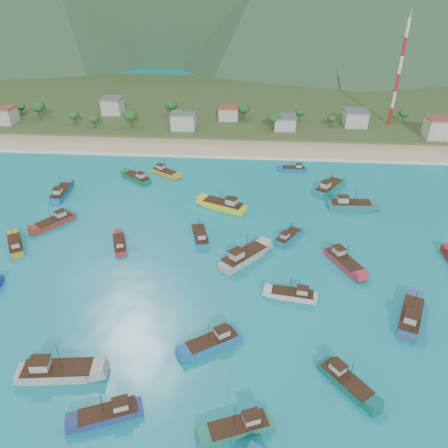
# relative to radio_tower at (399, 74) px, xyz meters

# --- Properties ---
(ground) EXTENTS (600.00, 600.00, 0.00)m
(ground) POSITION_rel_radio_tower_xyz_m (-60.36, -108.00, -21.94)
(ground) COLOR #0D7D90
(ground) RESTS_ON ground
(beach) EXTENTS (400.00, 18.00, 1.20)m
(beach) POSITION_rel_radio_tower_xyz_m (-60.36, -29.00, -21.94)
(beach) COLOR beige
(beach) RESTS_ON ground
(land) EXTENTS (400.00, 110.00, 2.40)m
(land) POSITION_rel_radio_tower_xyz_m (-60.36, 32.00, -21.94)
(land) COLOR #385123
(land) RESTS_ON ground
(surf_line) EXTENTS (400.00, 2.50, 0.08)m
(surf_line) POSITION_rel_radio_tower_xyz_m (-60.36, -38.50, -21.94)
(surf_line) COLOR white
(surf_line) RESTS_ON ground
(village) EXTENTS (223.11, 30.89, 7.38)m
(village) POSITION_rel_radio_tower_xyz_m (-46.70, -6.00, -17.30)
(village) COLOR beige
(village) RESTS_ON ground
(vegetation) EXTENTS (273.51, 25.99, 8.99)m
(vegetation) POSITION_rel_radio_tower_xyz_m (-67.37, -5.60, -16.67)
(vegetation) COLOR #235623
(vegetation) RESTS_ON ground
(radio_tower) EXTENTS (1.20, 1.20, 40.68)m
(radio_tower) POSITION_rel_radio_tower_xyz_m (0.00, 0.00, 0.00)
(radio_tower) COLOR red
(radio_tower) RESTS_ON ground
(boat_1) EXTENTS (5.67, 9.44, 5.36)m
(boat_1) POSITION_rel_radio_tower_xyz_m (-87.90, -97.79, -21.36)
(boat_1) COLOR maroon
(boat_1) RESTS_ON ground
(boat_2) EXTENTS (12.28, 4.15, 7.16)m
(boat_2) POSITION_rel_radio_tower_xyz_m (-28.46, -73.47, -21.03)
(boat_2) COLOR #1F716D
(boat_2) RESTS_ON ground
(boat_3) EXTENTS (9.82, 12.16, 7.23)m
(boat_3) POSITION_rel_radio_tower_xyz_m (-33.06, -62.49, -21.02)
(boat_3) COLOR #1C756C
(boat_3) RESTS_ON ground
(boat_5) EXTENTS (8.00, 11.35, 6.55)m
(boat_5) POSITION_rel_radio_tower_xyz_m (-34.65, -100.90, -21.14)
(boat_5) COLOR #B83040
(boat_5) RESTS_ON ground
(boat_6) EXTENTS (10.26, 6.30, 5.84)m
(boat_6) POSITION_rel_radio_tower_xyz_m (-56.49, -144.44, -21.27)
(boat_6) COLOR #247C5E
(boat_6) RESTS_ON ground
(boat_8) EXTENTS (7.80, 12.25, 6.99)m
(boat_8) POSITION_rel_radio_tower_xyz_m (-24.66, -118.81, -21.06)
(boat_8) COLOR #30507E
(boat_8) RESTS_ON ground
(boat_9) EXTENTS (12.96, 8.27, 7.39)m
(boat_9) POSITION_rel_radio_tower_xyz_m (-63.97, -76.46, -20.99)
(boat_9) COLOR yellow
(boat_9) RESTS_ON ground
(boat_10) EXTENTS (9.88, 4.21, 5.65)m
(boat_10) POSITION_rel_radio_tower_xyz_m (-46.77, -113.57, -21.30)
(boat_10) COLOR beige
(boat_10) RESTS_ON ground
(boat_11) EXTENTS (7.07, 8.78, 5.21)m
(boat_11) POSITION_rel_radio_tower_xyz_m (-46.75, -91.13, -21.39)
(boat_11) COLOR #167595
(boat_11) RESTS_ON ground
(boat_12) EXTENTS (10.18, 6.32, 5.79)m
(boat_12) POSITION_rel_radio_tower_xyz_m (-76.32, -143.68, -21.28)
(boat_12) COLOR navy
(boat_12) RESTS_ON ground
(boat_13) EXTENTS (5.59, 10.65, 6.04)m
(boat_13) POSITION_rel_radio_tower_xyz_m (-68.70, -92.84, -21.24)
(boat_13) COLOR teal
(boat_13) RESTS_ON ground
(boat_14) EXTENTS (8.83, 10.48, 6.31)m
(boat_14) POSITION_rel_radio_tower_xyz_m (-108.01, -88.53, -21.19)
(boat_14) COLOR maroon
(boat_14) RESTS_ON ground
(boat_16) EXTENTS (11.30, 12.10, 7.56)m
(boat_16) POSITION_rel_radio_tower_xyz_m (-57.55, -101.36, -20.96)
(boat_16) COLOR #ABA19A
(boat_16) RESTS_ON ground
(boat_17) EXTENTS (10.24, 8.79, 6.20)m
(boat_17) POSITION_rel_radio_tower_xyz_m (-93.07, -59.80, -21.21)
(boat_17) COLOR #136443
(boat_17) RESTS_ON ground
(boat_18) EXTENTS (8.28, 2.47, 4.88)m
(boat_18) POSITION_rel_radio_tower_xyz_m (-42.58, -48.31, -21.44)
(boat_18) COLOR #165AAD
(boat_18) RESTS_ON ground
(boat_22) EXTENTS (3.84, 11.33, 6.61)m
(boat_22) POSITION_rel_radio_tower_xyz_m (-113.04, -71.98, -21.13)
(boat_22) COLOR #1D6A9D
(boat_22) RESTS_ON ground
(boat_23) EXTENTS (8.67, 9.71, 5.96)m
(boat_23) POSITION_rel_radio_tower_xyz_m (-39.61, -134.83, -21.25)
(boat_23) COLOR #0F6256
(boat_23) RESTS_ON ground
(boat_25) EXTENTS (10.41, 8.31, 6.17)m
(boat_25) POSITION_rel_radio_tower_xyz_m (-62.03, -127.97, -21.21)
(boat_25) COLOR #2064A6
(boat_25) RESTS_ON ground
(boat_27) EXTENTS (13.04, 5.25, 7.49)m
(boat_27) POSITION_rel_radio_tower_xyz_m (-87.37, -136.81, -20.97)
(boat_27) COLOR #B0A6A1
(boat_27) RESTS_ON ground
(boat_28) EXTENTS (7.64, 9.86, 5.80)m
(boat_28) POSITION_rel_radio_tower_xyz_m (-112.96, -100.16, -21.28)
(boat_28) COLOR #AE8524
(boat_28) RESTS_ON ground
(boat_29) EXTENTS (9.63, 8.00, 5.77)m
(boat_29) POSITION_rel_radio_tower_xyz_m (-85.23, -54.47, -21.28)
(boat_29) COLOR orange
(boat_29) RESTS_ON ground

